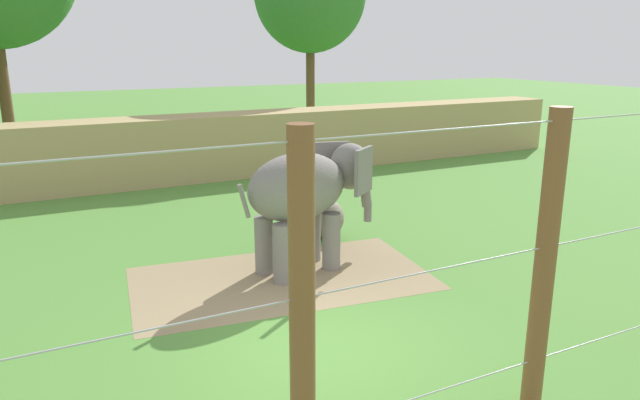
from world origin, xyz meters
TOP-DOWN VIEW (x-y plane):
  - ground_plane at (0.00, 0.00)m, footprint 120.00×120.00m
  - dirt_patch at (0.62, 2.97)m, footprint 6.58×4.17m
  - embankment_wall at (0.00, 13.21)m, footprint 36.00×1.80m
  - elephant at (1.40, 3.29)m, footprint 3.57×1.82m
  - enrichment_ball at (2.70, 5.03)m, footprint 1.03×1.03m
  - cable_fence at (0.07, -2.79)m, footprint 11.85×0.27m

SIDE VIEW (x-z plane):
  - ground_plane at x=0.00m, z-range 0.00..0.00m
  - dirt_patch at x=0.62m, z-range 0.00..0.01m
  - enrichment_ball at x=2.70m, z-range 0.00..1.03m
  - embankment_wall at x=0.00m, z-range 0.00..2.34m
  - elephant at x=1.40m, z-range 0.44..3.12m
  - cable_fence at x=0.07m, z-range 0.00..4.12m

